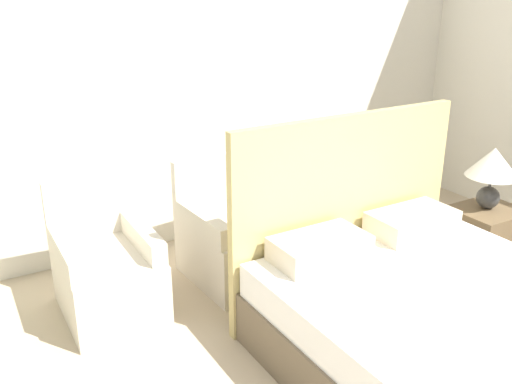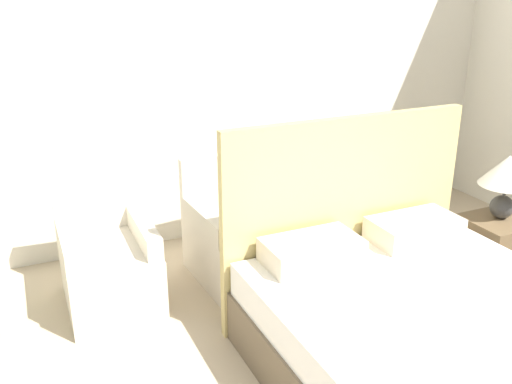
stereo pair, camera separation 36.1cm
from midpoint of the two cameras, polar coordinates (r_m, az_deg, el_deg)
name	(u,v)px [view 1 (the left image)]	position (r m, az deg, el deg)	size (l,w,h in m)	color
wall_back	(164,61)	(4.42, -11.59, 12.66)	(10.00, 0.06, 2.90)	silver
bed	(470,344)	(3.12, 17.49, -14.42)	(1.65, 2.25, 1.27)	brown
armchair_near_window_left	(108,275)	(3.82, -17.28, -7.98)	(0.59, 0.73, 0.83)	beige
armchair_near_window_right	(232,243)	(4.07, -4.99, -5.20)	(0.61, 0.75, 0.83)	beige
nightstand	(484,242)	(4.35, 19.65, -4.78)	(0.46, 0.41, 0.51)	brown
table_lamp	(493,167)	(4.16, 20.34, 2.32)	(0.36, 0.36, 0.44)	#333333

